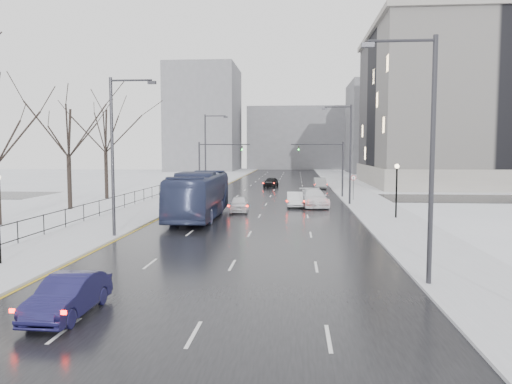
% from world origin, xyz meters
% --- Properties ---
extents(road, '(16.00, 150.00, 0.04)m').
position_xyz_m(road, '(0.00, 60.00, 0.02)').
color(road, black).
rests_on(road, ground).
extents(cross_road, '(130.00, 10.00, 0.04)m').
position_xyz_m(cross_road, '(0.00, 48.00, 0.02)').
color(cross_road, black).
rests_on(cross_road, ground).
extents(sidewalk_left, '(5.00, 150.00, 0.16)m').
position_xyz_m(sidewalk_left, '(-10.50, 60.00, 0.08)').
color(sidewalk_left, silver).
rests_on(sidewalk_left, ground).
extents(sidewalk_right, '(5.00, 150.00, 0.16)m').
position_xyz_m(sidewalk_right, '(10.50, 60.00, 0.08)').
color(sidewalk_right, silver).
rests_on(sidewalk_right, ground).
extents(park_strip, '(14.00, 150.00, 0.12)m').
position_xyz_m(park_strip, '(-20.00, 60.00, 0.06)').
color(park_strip, white).
rests_on(park_strip, ground).
extents(tree_park_d, '(8.75, 8.75, 12.50)m').
position_xyz_m(tree_park_d, '(-17.80, 34.00, 0.00)').
color(tree_park_d, black).
rests_on(tree_park_d, ground).
extents(tree_park_e, '(9.45, 9.45, 13.50)m').
position_xyz_m(tree_park_e, '(-18.20, 44.00, 0.00)').
color(tree_park_e, black).
rests_on(tree_park_e, ground).
extents(iron_fence, '(0.06, 70.00, 1.30)m').
position_xyz_m(iron_fence, '(-13.00, 30.00, 0.91)').
color(iron_fence, black).
rests_on(iron_fence, sidewalk_left).
extents(streetlight_r_near, '(2.95, 0.25, 10.00)m').
position_xyz_m(streetlight_r_near, '(8.17, 10.00, 5.62)').
color(streetlight_r_near, '#2D2D33').
rests_on(streetlight_r_near, ground).
extents(streetlight_r_mid, '(2.95, 0.25, 10.00)m').
position_xyz_m(streetlight_r_mid, '(8.17, 40.00, 5.62)').
color(streetlight_r_mid, '#2D2D33').
rests_on(streetlight_r_mid, ground).
extents(streetlight_l_near, '(2.95, 0.25, 10.00)m').
position_xyz_m(streetlight_l_near, '(-8.17, 20.00, 5.62)').
color(streetlight_l_near, '#2D2D33').
rests_on(streetlight_l_near, ground).
extents(streetlight_l_far, '(2.95, 0.25, 10.00)m').
position_xyz_m(streetlight_l_far, '(-8.17, 52.00, 5.62)').
color(streetlight_l_far, '#2D2D33').
rests_on(streetlight_l_far, ground).
extents(lamppost_r_mid, '(0.36, 0.36, 4.28)m').
position_xyz_m(lamppost_r_mid, '(11.00, 30.00, 2.94)').
color(lamppost_r_mid, black).
rests_on(lamppost_r_mid, sidewalk_right).
extents(mast_signal_right, '(6.10, 0.33, 6.50)m').
position_xyz_m(mast_signal_right, '(7.33, 48.00, 4.11)').
color(mast_signal_right, '#2D2D33').
rests_on(mast_signal_right, ground).
extents(mast_signal_left, '(6.10, 0.33, 6.50)m').
position_xyz_m(mast_signal_left, '(-7.33, 48.00, 4.11)').
color(mast_signal_left, '#2D2D33').
rests_on(mast_signal_left, ground).
extents(no_uturn_sign, '(0.60, 0.06, 2.70)m').
position_xyz_m(no_uturn_sign, '(9.20, 44.00, 2.30)').
color(no_uturn_sign, '#2D2D33').
rests_on(no_uturn_sign, sidewalk_right).
extents(civic_building, '(41.00, 31.00, 24.80)m').
position_xyz_m(civic_building, '(35.00, 72.00, 11.21)').
color(civic_building, gray).
rests_on(civic_building, ground).
extents(bldg_far_right, '(24.00, 20.00, 22.00)m').
position_xyz_m(bldg_far_right, '(28.00, 115.00, 11.00)').
color(bldg_far_right, slate).
rests_on(bldg_far_right, ground).
extents(bldg_far_left, '(18.00, 22.00, 28.00)m').
position_xyz_m(bldg_far_left, '(-22.00, 125.00, 14.00)').
color(bldg_far_left, slate).
rests_on(bldg_far_left, ground).
extents(bldg_far_center, '(30.00, 18.00, 18.00)m').
position_xyz_m(bldg_far_center, '(4.00, 140.00, 9.00)').
color(bldg_far_center, slate).
rests_on(bldg_far_center, ground).
extents(sedan_left_near, '(1.51, 4.13, 1.35)m').
position_xyz_m(sedan_left_near, '(-4.50, 5.36, 0.72)').
color(sedan_left_near, '#181644').
rests_on(sedan_left_near, road).
extents(bus, '(3.41, 13.56, 3.76)m').
position_xyz_m(bus, '(-4.80, 29.42, 1.92)').
color(bus, navy).
rests_on(bus, road).
extents(sedan_center_near, '(1.94, 4.25, 1.41)m').
position_xyz_m(sedan_center_near, '(-2.04, 33.68, 0.75)').
color(sedan_center_near, white).
rests_on(sedan_center_near, road).
extents(sedan_right_near, '(1.67, 4.41, 1.44)m').
position_xyz_m(sedan_right_near, '(2.92, 38.04, 0.76)').
color(sedan_right_near, white).
rests_on(sedan_right_near, road).
extents(sedan_right_far, '(3.12, 6.15, 1.71)m').
position_xyz_m(sedan_right_far, '(4.74, 38.27, 0.90)').
color(sedan_right_far, white).
rests_on(sedan_right_far, road).
extents(sedan_center_far, '(2.34, 4.68, 1.53)m').
position_xyz_m(sedan_center_far, '(-0.67, 63.32, 0.80)').
color(sedan_center_far, black).
rests_on(sedan_center_far, road).
extents(sedan_right_distant, '(1.75, 4.78, 1.56)m').
position_xyz_m(sedan_right_distant, '(6.44, 61.31, 0.82)').
color(sedan_right_distant, gray).
rests_on(sedan_right_distant, road).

